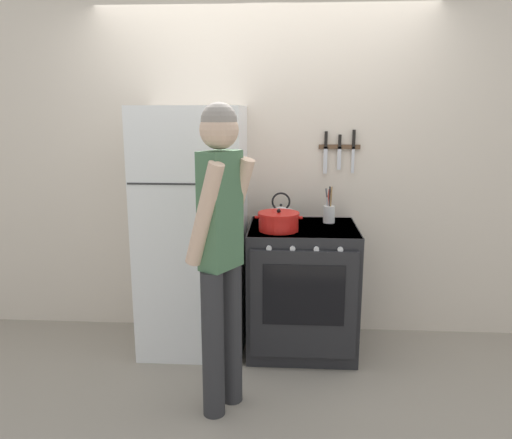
{
  "coord_description": "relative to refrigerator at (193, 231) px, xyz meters",
  "views": [
    {
      "loc": [
        0.18,
        -3.82,
        1.75
      ],
      "look_at": [
        -0.03,
        -0.48,
        1.01
      ],
      "focal_mm": 35.0,
      "sensor_mm": 36.0,
      "label": 1
    }
  ],
  "objects": [
    {
      "name": "utensil_jar",
      "position": [
        0.99,
        0.14,
        0.12
      ],
      "size": [
        0.09,
        0.09,
        0.27
      ],
      "color": "silver",
      "rests_on": "stove_range"
    },
    {
      "name": "wall_back",
      "position": [
        0.5,
        0.36,
        0.39
      ],
      "size": [
        10.0,
        0.06,
        2.55
      ],
      "color": "beige",
      "rests_on": "ground_plane"
    },
    {
      "name": "wall_knife_strip",
      "position": [
        1.07,
        0.31,
        0.59
      ],
      "size": [
        0.31,
        0.03,
        0.33
      ],
      "color": "brown"
    },
    {
      "name": "refrigerator",
      "position": [
        0.0,
        0.0,
        0.0
      ],
      "size": [
        0.74,
        0.69,
        1.78
      ],
      "color": "white",
      "rests_on": "ground_plane"
    },
    {
      "name": "tea_kettle",
      "position": [
        0.64,
        0.13,
        0.11
      ],
      "size": [
        0.22,
        0.18,
        0.22
      ],
      "color": "silver",
      "rests_on": "stove_range"
    },
    {
      "name": "stove_range",
      "position": [
        0.8,
        -0.03,
        -0.41
      ],
      "size": [
        0.77,
        0.71,
        0.93
      ],
      "color": "#232326",
      "rests_on": "ground_plane"
    },
    {
      "name": "dutch_oven_pot",
      "position": [
        0.62,
        -0.14,
        0.11
      ],
      "size": [
        0.33,
        0.29,
        0.15
      ],
      "color": "red",
      "rests_on": "stove_range"
    },
    {
      "name": "ground_plane",
      "position": [
        0.5,
        0.33,
        -0.89
      ],
      "size": [
        14.0,
        14.0,
        0.0
      ],
      "primitive_type": "plane",
      "color": "gray"
    },
    {
      "name": "person",
      "position": [
        0.31,
        -0.82,
        0.13
      ],
      "size": [
        0.41,
        0.44,
        1.79
      ],
      "rotation": [
        0.0,
        0.0,
        1.03
      ],
      "color": "#2D2D30",
      "rests_on": "ground_plane"
    }
  ]
}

